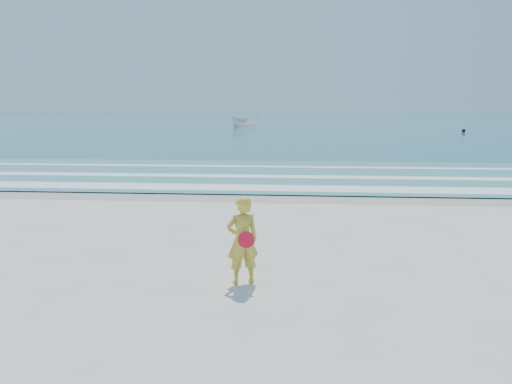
{
  "coord_description": "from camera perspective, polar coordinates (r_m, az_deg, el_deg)",
  "views": [
    {
      "loc": [
        0.83,
        -7.03,
        2.93
      ],
      "look_at": [
        -0.09,
        4.0,
        1.0
      ],
      "focal_mm": 35.0,
      "sensor_mm": 36.0,
      "label": 1
    }
  ],
  "objects": [
    {
      "name": "ground",
      "position": [
        7.66,
        -1.89,
        -12.6
      ],
      "size": [
        400.0,
        400.0,
        0.0
      ],
      "primitive_type": "plane",
      "color": "silver",
      "rests_on": "ground"
    },
    {
      "name": "wet_sand",
      "position": [
        16.31,
        1.76,
        -0.45
      ],
      "size": [
        400.0,
        2.4,
        0.0
      ],
      "primitive_type": "cube",
      "color": "#B2A893",
      "rests_on": "ground"
    },
    {
      "name": "ocean",
      "position": [
        112.07,
        4.39,
        8.36
      ],
      "size": [
        400.0,
        190.0,
        0.04
      ],
      "primitive_type": "cube",
      "color": "#19727F",
      "rests_on": "ground"
    },
    {
      "name": "shallow",
      "position": [
        21.24,
        2.47,
        2.07
      ],
      "size": [
        400.0,
        10.0,
        0.01
      ],
      "primitive_type": "cube",
      "color": "#59B7AD",
      "rests_on": "ocean"
    },
    {
      "name": "foam_near",
      "position": [
        17.58,
        1.98,
        0.47
      ],
      "size": [
        400.0,
        1.4,
        0.01
      ],
      "primitive_type": "cube",
      "color": "white",
      "rests_on": "shallow"
    },
    {
      "name": "foam_mid",
      "position": [
        20.45,
        2.38,
        1.79
      ],
      "size": [
        400.0,
        0.9,
        0.01
      ],
      "primitive_type": "cube",
      "color": "white",
      "rests_on": "shallow"
    },
    {
      "name": "foam_far",
      "position": [
        23.72,
        2.72,
        2.91
      ],
      "size": [
        400.0,
        0.6,
        0.01
      ],
      "primitive_type": "cube",
      "color": "white",
      "rests_on": "shallow"
    },
    {
      "name": "boat",
      "position": [
        64.63,
        -1.19,
        8.0
      ],
      "size": [
        4.28,
        2.79,
        1.55
      ],
      "primitive_type": "imported",
      "rotation": [
        0.0,
        0.0,
        1.22
      ],
      "color": "silver",
      "rests_on": "ocean"
    },
    {
      "name": "buoy",
      "position": [
        58.4,
        22.64,
        6.49
      ],
      "size": [
        0.4,
        0.4,
        0.4
      ],
      "primitive_type": "sphere",
      "color": "black",
      "rests_on": "ocean"
    },
    {
      "name": "woman",
      "position": [
        8.24,
        -1.55,
        -5.55
      ],
      "size": [
        0.63,
        0.52,
        1.47
      ],
      "color": "gold",
      "rests_on": "ground"
    }
  ]
}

